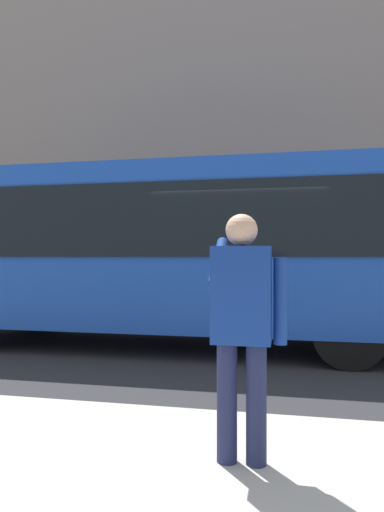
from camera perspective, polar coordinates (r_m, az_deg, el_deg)
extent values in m
plane|color=#2B2B2D|center=(7.86, 6.49, -11.46)|extent=(60.00, 60.00, 0.00)
cube|color=gray|center=(15.15, 8.98, 17.05)|extent=(28.00, 0.80, 12.00)
cube|color=#1947AD|center=(8.05, -3.91, 0.99)|extent=(9.00, 2.50, 2.60)
cube|color=black|center=(6.86, -6.77, 4.50)|extent=(7.60, 0.06, 1.10)
cylinder|color=black|center=(10.31, -18.54, -5.91)|extent=(1.00, 0.28, 1.00)
cylinder|color=black|center=(8.95, 17.11, -6.81)|extent=(1.00, 0.28, 1.00)
cylinder|color=black|center=(6.78, 18.85, -9.01)|extent=(1.00, 0.28, 1.00)
cylinder|color=#1E2347|center=(3.31, 7.96, -17.67)|extent=(0.14, 0.14, 0.82)
cylinder|color=#1E2347|center=(3.32, 4.35, -17.56)|extent=(0.14, 0.14, 0.82)
cube|color=navy|center=(3.17, 6.15, -4.76)|extent=(0.40, 0.24, 0.66)
sphere|color=#D8A884|center=(3.16, 6.15, 3.21)|extent=(0.22, 0.22, 0.22)
cylinder|color=navy|center=(3.16, 10.87, -5.51)|extent=(0.09, 0.09, 0.58)
cylinder|color=navy|center=(3.34, 3.34, -0.74)|extent=(0.09, 0.48, 0.37)
cube|color=black|center=(3.47, 4.99, 2.60)|extent=(0.07, 0.01, 0.14)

